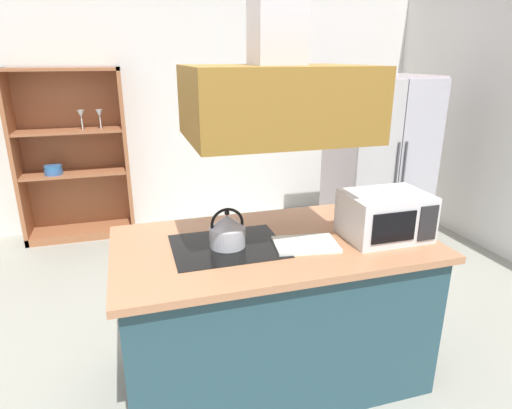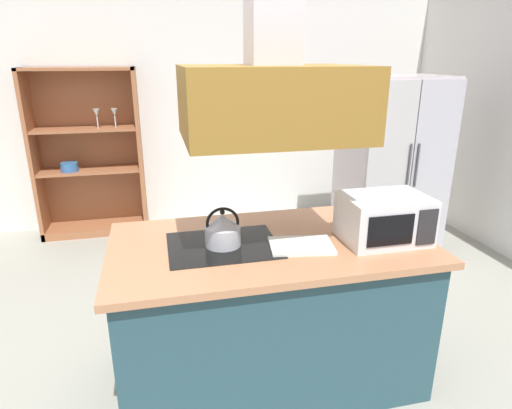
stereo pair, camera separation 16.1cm
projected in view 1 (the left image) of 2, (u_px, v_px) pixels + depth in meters
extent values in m
plane|color=gray|center=(238.00, 384.00, 2.64)|extent=(7.80, 7.80, 0.00)
cube|color=silver|center=(170.00, 106.00, 4.92)|extent=(6.00, 0.12, 2.70)
cube|color=#264752|center=(273.00, 313.00, 2.60)|extent=(1.70, 0.89, 0.86)
cube|color=#B47953|center=(274.00, 244.00, 2.46)|extent=(1.78, 0.97, 0.04)
cube|color=black|center=(228.00, 246.00, 2.38)|extent=(0.60, 0.48, 0.00)
cube|color=olive|center=(276.00, 102.00, 2.20)|extent=(0.90, 0.70, 0.36)
cube|color=#BFB1B7|center=(377.00, 163.00, 4.42)|extent=(0.90, 0.72, 1.71)
cube|color=#BAB9BA|center=(377.00, 173.00, 4.02)|extent=(0.44, 0.03, 1.67)
cube|color=#B6B5C0|center=(419.00, 170.00, 4.14)|extent=(0.44, 0.03, 1.67)
cylinder|color=#4C4C51|center=(397.00, 164.00, 4.02)|extent=(0.02, 0.02, 0.40)
cylinder|color=#4C4C51|center=(405.00, 163.00, 4.04)|extent=(0.02, 0.02, 0.40)
cube|color=#9D5E3B|center=(16.00, 160.00, 4.40)|extent=(0.04, 0.40, 1.78)
cube|color=#9D5E3B|center=(126.00, 153.00, 4.69)|extent=(0.04, 0.40, 1.78)
cube|color=#9D5E3B|center=(61.00, 69.00, 4.26)|extent=(1.11, 0.40, 0.03)
cube|color=#9D5E3B|center=(83.00, 232.00, 4.82)|extent=(1.11, 0.40, 0.08)
cube|color=#9D5E3B|center=(75.00, 153.00, 4.71)|extent=(1.11, 0.02, 1.78)
cube|color=#9D5E3B|center=(75.00, 173.00, 4.60)|extent=(1.03, 0.36, 0.02)
cube|color=#9D5E3B|center=(69.00, 131.00, 4.45)|extent=(1.03, 0.36, 0.02)
cylinder|color=#3963A6|center=(54.00, 172.00, 4.49)|extent=(0.18, 0.18, 0.05)
cylinder|color=#2E669E|center=(53.00, 168.00, 4.47)|extent=(0.17, 0.17, 0.05)
cylinder|color=silver|center=(82.00, 124.00, 4.43)|extent=(0.01, 0.01, 0.12)
cone|color=silver|center=(81.00, 114.00, 4.40)|extent=(0.07, 0.07, 0.08)
cylinder|color=silver|center=(101.00, 123.00, 4.48)|extent=(0.01, 0.01, 0.12)
cone|color=silver|center=(99.00, 113.00, 4.45)|extent=(0.07, 0.07, 0.08)
cylinder|color=#B0B7C1|center=(227.00, 237.00, 2.36)|extent=(0.20, 0.20, 0.11)
cone|color=#B0B6C6|center=(227.00, 221.00, 2.33)|extent=(0.19, 0.19, 0.07)
sphere|color=black|center=(227.00, 213.00, 2.31)|extent=(0.03, 0.03, 0.03)
torus|color=black|center=(227.00, 224.00, 2.33)|extent=(0.18, 0.02, 0.18)
cube|color=white|center=(306.00, 244.00, 2.38)|extent=(0.37, 0.29, 0.02)
cube|color=silver|center=(385.00, 215.00, 2.46)|extent=(0.46, 0.34, 0.26)
cube|color=black|center=(394.00, 227.00, 2.29)|extent=(0.26, 0.01, 0.17)
cube|color=#262628|center=(428.00, 223.00, 2.35)|extent=(0.11, 0.01, 0.20)
cylinder|color=brown|center=(357.00, 207.00, 2.88)|extent=(0.22, 0.22, 0.07)
sphere|color=#509F3C|center=(363.00, 197.00, 2.88)|extent=(0.07, 0.07, 0.07)
sphere|color=red|center=(351.00, 197.00, 2.88)|extent=(0.06, 0.06, 0.06)
sphere|color=red|center=(356.00, 200.00, 2.83)|extent=(0.07, 0.07, 0.07)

